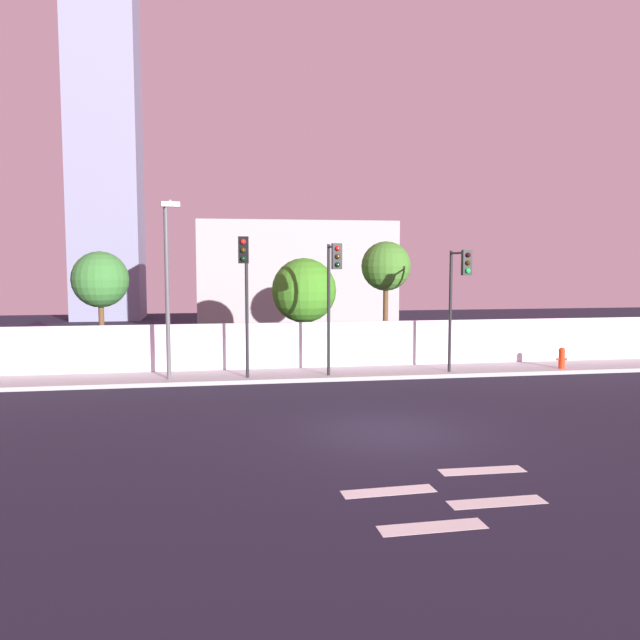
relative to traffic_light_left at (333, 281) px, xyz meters
name	(u,v)px	position (x,y,z in m)	size (l,w,h in m)	color
ground_plane	(389,432)	(0.18, -6.92, -3.67)	(80.00, 80.00, 0.00)	black
sidewalk	(331,374)	(0.18, 1.28, -3.60)	(36.00, 2.40, 0.15)	#9B9B9B
perimeter_wall	(325,344)	(0.18, 2.57, -2.62)	(36.00, 0.18, 1.80)	silver
crosswalk_marking	(451,496)	(0.09, -11.45, -3.67)	(4.06, 3.03, 0.01)	silver
traffic_light_left	(333,281)	(0.00, 0.00, 0.00)	(0.35, 1.43, 4.84)	black
traffic_light_center	(459,284)	(4.67, -0.17, -0.13)	(0.34, 1.72, 4.62)	black
traffic_light_right	(245,277)	(-3.13, -0.13, 0.15)	(0.40, 1.69, 5.04)	black
street_lamp_curbside	(168,276)	(-5.79, 0.55, 0.19)	(0.68, 1.99, 6.21)	#4C4C51
fire_hydrant	(562,357)	(9.30, 0.58, -3.07)	(0.44, 0.26, 0.84)	red
roadside_tree_leftmost	(100,280)	(-8.65, 4.02, -0.05)	(2.23, 2.23, 4.77)	brown
roadside_tree_midleft	(304,291)	(-0.48, 4.02, -0.52)	(2.71, 2.71, 4.51)	brown
roadside_tree_midright	(386,267)	(3.06, 4.02, 0.45)	(2.11, 2.11, 5.22)	brown
low_building_distant	(294,278)	(0.67, 16.57, -0.31)	(11.64, 6.00, 6.73)	gray
tower_on_skyline	(105,153)	(-12.16, 28.57, 8.90)	(5.04, 5.00, 25.14)	slate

